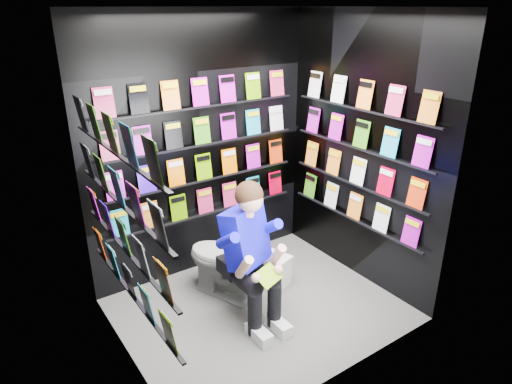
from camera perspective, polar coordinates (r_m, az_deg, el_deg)
floor at (r=4.37m, az=0.41°, el=-14.43°), size 2.40×2.40×0.00m
ceiling at (r=3.49m, az=0.53°, el=22.13°), size 2.40×2.40×0.00m
wall_back at (r=4.54m, az=-6.85°, el=5.40°), size 2.40×0.04×2.60m
wall_front at (r=3.04m, az=11.41°, el=-3.75°), size 2.40×0.04×2.60m
wall_left at (r=3.25m, az=-17.14°, el=-2.58°), size 0.04×2.00×2.60m
wall_right at (r=4.50m, az=13.11°, el=4.78°), size 0.04×2.00×2.60m
comics_back at (r=4.52m, az=-6.67°, el=5.37°), size 2.10×0.06×1.37m
comics_left at (r=3.25m, az=-16.66°, el=-2.38°), size 0.06×1.70×1.37m
comics_right at (r=4.47m, az=12.85°, el=4.78°), size 0.06×1.70×1.37m
toilet at (r=4.39m, az=-4.18°, el=-8.48°), size 0.65×0.85×0.73m
longbox at (r=4.67m, az=1.82°, el=-9.60°), size 0.31×0.42×0.28m
longbox_lid at (r=4.59m, az=1.84°, el=-7.95°), size 0.34×0.45×0.03m
reader at (r=3.91m, az=-1.47°, el=-5.72°), size 0.76×0.91×1.42m
held_comic at (r=3.76m, az=1.54°, el=-10.42°), size 0.27×0.21×0.10m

